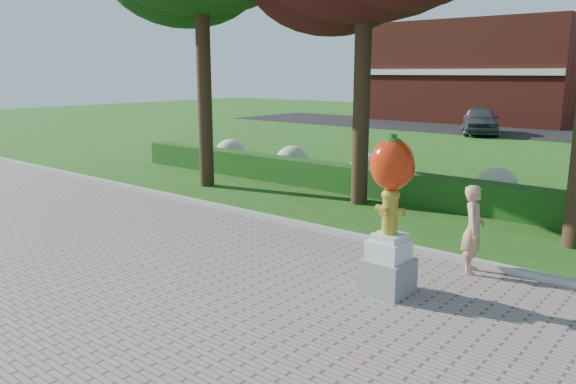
% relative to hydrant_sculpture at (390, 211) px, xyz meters
% --- Properties ---
extents(ground, '(100.00, 100.00, 0.00)m').
position_rel_hydrant_sculpture_xyz_m(ground, '(-1.85, -0.83, -1.39)').
color(ground, '#284F13').
rests_on(ground, ground).
extents(walkway, '(40.00, 14.00, 0.04)m').
position_rel_hydrant_sculpture_xyz_m(walkway, '(-1.85, -4.83, -1.37)').
color(walkway, gray).
rests_on(walkway, ground).
extents(curb, '(40.00, 0.18, 0.15)m').
position_rel_hydrant_sculpture_xyz_m(curb, '(-1.85, 2.17, -1.31)').
color(curb, '#ADADA5').
rests_on(curb, ground).
extents(lawn_hedge, '(24.00, 0.70, 0.80)m').
position_rel_hydrant_sculpture_xyz_m(lawn_hedge, '(-1.85, 6.17, -0.99)').
color(lawn_hedge, '#214714').
rests_on(lawn_hedge, ground).
extents(hydrangea_row, '(20.10, 1.10, 0.99)m').
position_rel_hydrant_sculpture_xyz_m(hydrangea_row, '(-1.28, 7.17, -0.84)').
color(hydrangea_row, beige).
rests_on(hydrangea_row, ground).
extents(building_left, '(14.00, 8.00, 7.00)m').
position_rel_hydrant_sculpture_xyz_m(building_left, '(-11.85, 33.17, 2.11)').
color(building_left, maroon).
rests_on(building_left, ground).
extents(hydrant_sculpture, '(0.74, 0.71, 2.55)m').
position_rel_hydrant_sculpture_xyz_m(hydrant_sculpture, '(0.00, 0.00, 0.00)').
color(hydrant_sculpture, gray).
rests_on(hydrant_sculpture, walkway).
extents(woman, '(0.52, 0.65, 1.56)m').
position_rel_hydrant_sculpture_xyz_m(woman, '(0.66, 1.77, -0.57)').
color(woman, tan).
rests_on(woman, walkway).
extents(parked_car, '(3.58, 4.95, 1.57)m').
position_rel_hydrant_sculpture_xyz_m(parked_car, '(-7.94, 24.25, -0.58)').
color(parked_car, '#42454A').
rests_on(parked_car, street).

